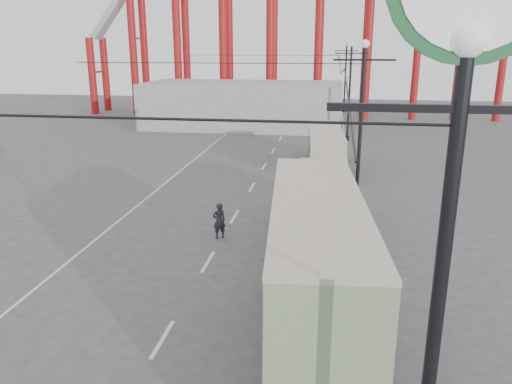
% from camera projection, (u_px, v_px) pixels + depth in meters
% --- Properties ---
extents(road_markings, '(12.52, 120.00, 0.01)m').
position_uv_depth(road_markings, '(248.00, 197.00, 30.82)').
color(road_markings, silver).
rests_on(road_markings, ground).
extents(lamp_post_near, '(3.20, 0.44, 10.80)m').
position_uv_depth(lamp_post_near, '(456.00, 145.00, 6.14)').
color(lamp_post_near, black).
rests_on(lamp_post_near, ground).
extents(lamp_post_mid, '(3.20, 0.44, 9.32)m').
position_uv_depth(lamp_post_mid, '(360.00, 129.00, 26.95)').
color(lamp_post_mid, black).
rests_on(lamp_post_mid, ground).
extents(lamp_post_far, '(3.20, 0.44, 9.32)m').
position_uv_depth(lamp_post_far, '(349.00, 92.00, 47.81)').
color(lamp_post_far, black).
rests_on(lamp_post_far, ground).
extents(lamp_post_distant, '(3.20, 0.44, 9.32)m').
position_uv_depth(lamp_post_distant, '(345.00, 78.00, 68.66)').
color(lamp_post_distant, black).
rests_on(lamp_post_distant, ground).
extents(fairground_shed, '(22.00, 10.00, 5.00)m').
position_uv_depth(fairground_shed, '(243.00, 105.00, 56.74)').
color(fairground_shed, gray).
rests_on(fairground_shed, ground).
extents(double_decker_bus, '(3.18, 9.74, 5.14)m').
position_uv_depth(double_decker_bus, '(315.00, 276.00, 13.85)').
color(double_decker_bus, '#3F4A27').
rests_on(double_decker_bus, ground).
extents(single_decker_green, '(2.52, 10.02, 2.82)m').
position_uv_depth(single_decker_green, '(315.00, 205.00, 24.22)').
color(single_decker_green, gray).
rests_on(single_decker_green, ground).
extents(single_decker_cream, '(2.99, 9.70, 2.98)m').
position_uv_depth(single_decker_cream, '(325.00, 147.00, 37.59)').
color(single_decker_cream, '#BFAF99').
rests_on(single_decker_cream, ground).
extents(pedestrian, '(0.77, 0.71, 1.78)m').
position_uv_depth(pedestrian, '(219.00, 221.00, 24.09)').
color(pedestrian, '#222127').
rests_on(pedestrian, ground).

